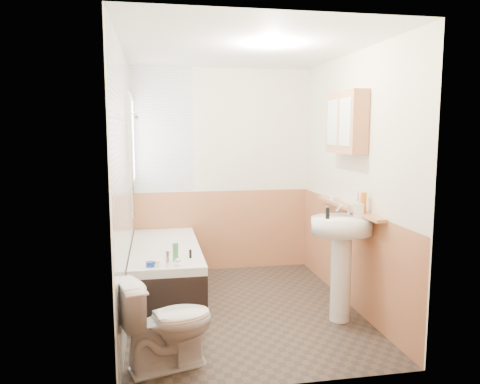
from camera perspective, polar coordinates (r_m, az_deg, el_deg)
name	(u,v)px	position (r m, az deg, el deg)	size (l,w,h in m)	color
floor	(243,309)	(4.75, 0.34, -14.13)	(2.80, 2.80, 0.00)	#2B231E
ceiling	(243,48)	(4.47, 0.36, 17.15)	(2.80, 2.80, 0.00)	white
wall_back	(222,171)	(5.82, -2.25, 2.59)	(2.20, 0.02, 2.50)	#F1E7C7
wall_front	(283,208)	(3.08, 5.27, -1.94)	(2.20, 0.02, 2.50)	#F1E7C7
wall_left	(123,186)	(4.37, -14.09, 0.69)	(0.02, 2.80, 2.50)	#F1E7C7
wall_right	(353,181)	(4.77, 13.56, 1.28)	(0.02, 2.80, 2.50)	#F1E7C7
wainscot_right	(348,255)	(4.90, 13.05, -7.48)	(0.01, 2.80, 1.00)	#C07A4E
wainscot_front	(281,316)	(3.31, 5.00, -14.80)	(2.20, 0.01, 1.00)	#C07A4E
wainscot_back	(222,230)	(5.92, -2.18, -4.68)	(2.20, 0.01, 1.00)	#C07A4E
tile_cladding_left	(125,186)	(4.37, -13.81, 0.70)	(0.01, 2.80, 2.50)	white
tile_return_back	(162,130)	(5.72, -9.51, 7.42)	(0.75, 0.01, 1.50)	white
window	(132,140)	(5.29, -13.08, 6.23)	(0.03, 0.79, 0.99)	white
bathtub	(166,270)	(5.07, -9.02, -9.36)	(0.70, 1.71, 0.69)	black
shower_riser	(133,148)	(4.95, -12.94, 5.30)	(0.11, 0.08, 1.27)	silver
toilet	(167,323)	(3.62, -8.89, -15.51)	(0.39, 0.70, 0.68)	white
sink	(342,247)	(4.39, 12.27, -6.60)	(0.57, 0.46, 1.09)	white
pine_shelf	(348,208)	(4.72, 12.99, -1.88)	(0.10, 1.43, 0.03)	#C07A4E
medicine_cabinet	(346,122)	(4.68, 12.83, 8.28)	(0.17, 0.66, 0.59)	#C07A4E
foam_can	(363,202)	(4.40, 14.81, -1.22)	(0.06, 0.06, 0.18)	orange
green_bottle	(358,200)	(4.50, 14.20, -0.97)	(0.04, 0.04, 0.19)	maroon
black_jar	(332,198)	(5.09, 11.17, -0.75)	(0.06, 0.06, 0.04)	silver
soap_bottle	(358,213)	(4.35, 14.23, -2.48)	(0.08, 0.19, 0.09)	silver
clear_bottle	(328,213)	(4.23, 10.64, -2.53)	(0.04, 0.04, 0.10)	black
blue_gel	(175,252)	(4.39, -7.87, -7.29)	(0.05, 0.03, 0.17)	#388447
cream_jar	(150,264)	(4.27, -10.90, -8.64)	(0.07, 0.07, 0.05)	#19339E
orange_bottle	(190,254)	(4.49, -6.07, -7.51)	(0.03, 0.03, 0.08)	black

